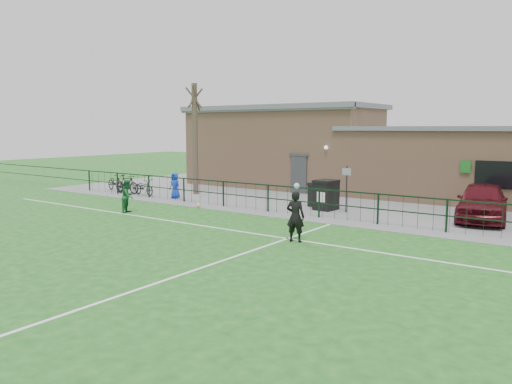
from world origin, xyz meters
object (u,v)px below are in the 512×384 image
Objects in this scene: spectator_child at (175,185)px; wheelie_bin_right at (319,196)px; bare_tree at (195,139)px; wheelie_bin_left at (326,196)px; car_maroon at (482,202)px; ball_ground at (198,205)px; bicycle_b at (127,184)px; bicycle_a at (116,182)px; outfield_player at (128,196)px; bicycle_c at (144,187)px; sign_post at (346,189)px.

wheelie_bin_right is at bearing 14.10° from spectator_child.
wheelie_bin_right is at bearing -0.39° from bare_tree.
bare_tree reaches higher than wheelie_bin_left.
car_maroon is at bearing 24.10° from wheelie_bin_right.
bicycle_b is at bearing 168.52° from ball_ground.
bicycle_b is (-3.18, -2.12, -2.46)m from bare_tree.
bicycle_a is (-13.05, -1.01, -0.14)m from wheelie_bin_left.
car_maroon is at bearing -69.68° from bicycle_a.
spectator_child is (3.48, 0.21, 0.14)m from bicycle_b.
spectator_child is 0.93× the size of outfield_player.
wheelie_bin_left reaches higher than wheelie_bin_right.
bicycle_c is at bearing -177.38° from spectator_child.
outfield_player is (3.62, -4.14, 0.25)m from bicycle_c.
outfield_player is 3.20m from ball_ground.
wheelie_bin_left is at bearing -177.03° from car_maroon.
spectator_child is 6.32× the size of ball_ground.
bare_tree reaches higher than spectator_child.
bicycle_b is (-17.69, -2.75, -0.23)m from car_maroon.
wheelie_bin_left is 8.14m from spectator_child.
ball_ground is at bearing -156.33° from sign_post.
sign_post is 1.19× the size of bicycle_c.
spectator_child is (2.24, 0.11, 0.22)m from bicycle_c.
outfield_player is (-12.82, -6.78, -0.06)m from car_maroon.
bicycle_c is at bearing -88.68° from bicycle_b.
car_maroon is 2.39× the size of bicycle_a.
bicycle_c is (-9.58, -1.97, -0.07)m from wheelie_bin_right.
bare_tree reaches higher than car_maroon.
bicycle_c reaches higher than ball_ground.
car_maroon is 3.31× the size of spectator_child.
outfield_player reaches higher than wheelie_bin_left.
sign_post is (1.72, -0.70, 0.49)m from wheelie_bin_right.
bicycle_b is 1.25m from bicycle_c.
bare_tree is 4.82× the size of wheelie_bin_left.
bicycle_c is at bearing -173.62° from sign_post.
outfield_player is (6.39, -4.48, 0.21)m from bicycle_a.
wheelie_bin_right reaches higher than ball_ground.
car_maroon is 17.90m from bicycle_b.
wheelie_bin_left is at bearing -22.48° from wheelie_bin_right.
sign_post is 0.46× the size of car_maroon.
bicycle_a is at bearing -169.84° from wheelie_bin_left.
bicycle_b is 1.03× the size of bicycle_c.
car_maroon is 2.55× the size of bicycle_b.
bicycle_a is at bearing 30.82° from outfield_player.
sign_post is 1.09× the size of bicycle_a.
bare_tree is 3.26× the size of bicycle_a.
bare_tree is 1.37× the size of car_maroon.
bare_tree is 3.57× the size of bicycle_c.
outfield_player is at bearing -72.00° from spectator_child.
wheelie_bin_left is 10.37m from bicycle_c.
wheelie_bin_left is 5.94× the size of ball_ground.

